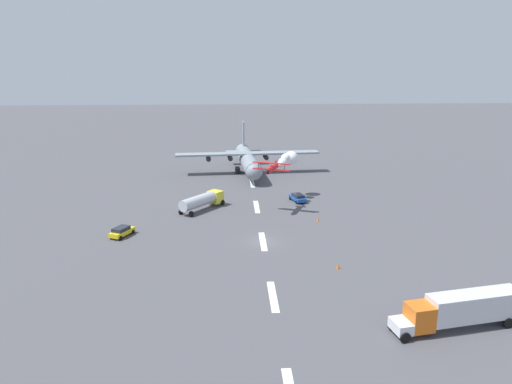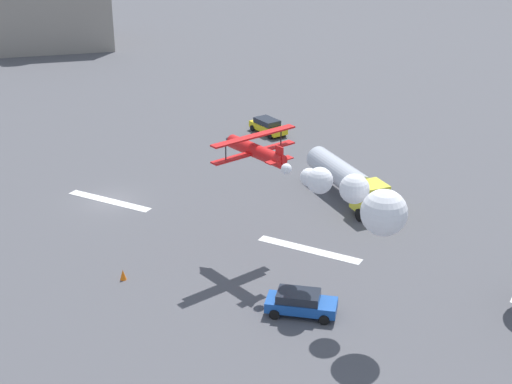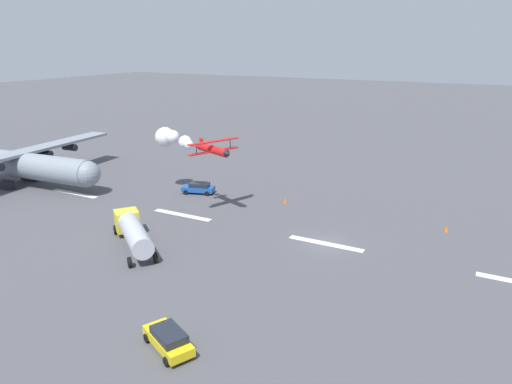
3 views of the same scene
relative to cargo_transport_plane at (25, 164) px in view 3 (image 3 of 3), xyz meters
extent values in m
plane|color=#4C4C51|center=(-45.42, -0.55, -3.25)|extent=(440.00, 440.00, 0.00)
cube|color=white|center=(-45.42, -0.55, -3.25)|extent=(8.00, 0.90, 0.01)
cube|color=white|center=(-27.15, -0.55, -3.25)|extent=(8.00, 0.90, 0.01)
cube|color=white|center=(-8.87, -0.55, -3.25)|extent=(8.00, 0.90, 0.01)
cylinder|color=gray|center=(0.97, 0.07, -0.19)|extent=(24.94, 5.56, 3.72)
sphere|color=gray|center=(-11.36, -0.85, -0.19)|extent=(3.54, 3.54, 3.54)
cube|color=gray|center=(0.97, 0.07, 1.48)|extent=(5.71, 33.95, 0.40)
cylinder|color=black|center=(0.89, -4.17, 0.58)|extent=(2.48, 1.28, 1.10)
cylinder|color=black|center=(1.27, -9.23, 0.58)|extent=(2.48, 1.28, 1.10)
cube|color=black|center=(2.14, -2.21, -2.65)|extent=(3.27, 1.24, 1.20)
cube|color=black|center=(1.79, 2.50, -2.65)|extent=(3.27, 1.24, 1.20)
cylinder|color=red|center=(-30.17, -3.06, 4.63)|extent=(5.30, 2.88, 0.94)
cube|color=red|center=(-30.35, -2.99, 4.48)|extent=(3.19, 6.60, 0.12)
cube|color=red|center=(-30.35, -2.99, 5.65)|extent=(3.19, 6.60, 0.12)
cylinder|color=black|center=(-31.26, -5.21, 5.06)|extent=(0.08, 0.08, 1.17)
cylinder|color=black|center=(-29.45, -0.76, 5.06)|extent=(0.08, 0.08, 1.17)
cube|color=red|center=(-27.94, -3.97, 5.08)|extent=(0.69, 0.36, 1.10)
cube|color=red|center=(-27.94, -3.97, 4.68)|extent=(1.31, 2.08, 0.08)
cone|color=black|center=(-32.97, -1.93, 4.63)|extent=(0.95, 1.00, 0.80)
sphere|color=white|center=(-27.07, -4.67, 4.48)|extent=(0.70, 0.70, 0.70)
sphere|color=white|center=(-25.27, -5.06, 4.38)|extent=(1.19, 1.19, 1.19)
sphere|color=white|center=(-24.34, -5.57, 4.53)|extent=(1.68, 1.68, 1.68)
sphere|color=white|center=(-21.74, -6.41, 4.82)|extent=(1.80, 1.80, 1.80)
sphere|color=white|center=(-19.38, -7.78, 4.35)|extent=(2.69, 2.69, 2.69)
cube|color=yellow|center=(-25.49, 7.10, -1.65)|extent=(3.21, 3.25, 2.20)
cylinder|color=#B7BCC6|center=(-29.44, 10.17, -1.40)|extent=(7.45, 6.45, 2.10)
cylinder|color=black|center=(-24.28, 7.68, -2.75)|extent=(0.99, 0.87, 1.00)
cylinder|color=black|center=(-31.15, 13.02, -2.75)|extent=(0.99, 0.87, 1.00)
cylinder|color=black|center=(-25.76, 5.78, -2.75)|extent=(0.99, 0.87, 1.00)
cylinder|color=black|center=(-32.63, 11.13, -2.75)|extent=(0.99, 0.87, 1.00)
cube|color=#194CA5|center=(-23.96, -8.59, -2.61)|extent=(4.70, 3.01, 0.65)
cube|color=#1E232D|center=(-24.15, -8.65, -2.01)|extent=(2.99, 2.35, 0.55)
cylinder|color=black|center=(-22.77, -7.28, -2.93)|extent=(0.68, 0.40, 0.64)
cylinder|color=black|center=(-25.69, -8.18, -2.93)|extent=(0.68, 0.40, 0.64)
cylinder|color=black|center=(-22.24, -9.00, -2.93)|extent=(0.68, 0.40, 0.64)
cylinder|color=black|center=(-25.16, -9.90, -2.93)|extent=(0.68, 0.40, 0.64)
cube|color=yellow|center=(-41.93, 21.14, -2.61)|extent=(4.79, 3.58, 0.65)
cube|color=#1E232D|center=(-42.11, 21.23, -2.01)|extent=(3.13, 2.66, 0.55)
cylinder|color=black|center=(-40.14, 21.27, -2.93)|extent=(0.67, 0.48, 0.64)
cylinder|color=black|center=(-42.93, 22.64, -2.93)|extent=(0.67, 0.48, 0.64)
cylinder|color=black|center=(-40.93, 19.65, -2.93)|extent=(0.67, 0.48, 0.64)
cylinder|color=black|center=(-43.72, 21.02, -2.93)|extent=(0.67, 0.48, 0.64)
cone|color=orange|center=(-56.07, -9.80, -2.88)|extent=(0.44, 0.44, 0.75)
cone|color=orange|center=(-36.29, -10.46, -2.88)|extent=(0.44, 0.44, 0.75)
camera|label=1|loc=(-118.41, 4.22, 24.08)|focal=36.15mm
camera|label=2|loc=(-7.08, -45.39, 22.28)|focal=53.40mm
camera|label=3|loc=(-59.96, 42.55, 16.67)|focal=33.06mm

